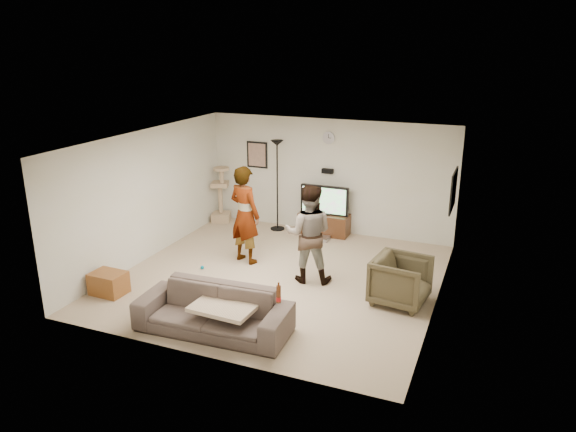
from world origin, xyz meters
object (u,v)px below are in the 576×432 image
at_px(floor_lamp, 277,186).
at_px(person_left, 245,215).
at_px(person_right, 309,234).
at_px(sofa, 213,311).
at_px(tv, 324,200).
at_px(armchair, 401,281).
at_px(cat_tree, 220,194).
at_px(beer_bottle, 279,294).
at_px(side_table, 109,283).
at_px(tv_stand, 324,224).

distance_m(floor_lamp, person_left, 1.95).
bearing_deg(person_right, sofa, 60.22).
distance_m(tv, floor_lamp, 1.10).
relative_size(sofa, armchair, 2.61).
xyz_separation_m(cat_tree, armchair, (4.73, -2.62, -0.27)).
distance_m(tv, person_left, 2.24).
height_order(tv, armchair, tv).
bearing_deg(beer_bottle, person_left, 124.87).
relative_size(person_right, side_table, 3.10).
distance_m(tv_stand, side_table, 4.83).
xyz_separation_m(cat_tree, person_left, (1.63, -1.98, 0.28)).
xyz_separation_m(tv_stand, person_right, (0.51, -2.42, 0.65)).
xyz_separation_m(floor_lamp, side_table, (-1.33, -4.09, -0.83)).
height_order(person_right, side_table, person_right).
xyz_separation_m(tv_stand, side_table, (-2.40, -4.19, -0.04)).
distance_m(person_left, beer_bottle, 3.13).
relative_size(tv_stand, cat_tree, 0.84).
xyz_separation_m(tv, sofa, (-0.15, -4.61, -0.45)).
xyz_separation_m(tv_stand, person_left, (-0.90, -2.05, 0.71)).
bearing_deg(tv_stand, tv, 0.00).
bearing_deg(armchair, side_table, 115.32).
bearing_deg(side_table, person_right, 31.28).
bearing_deg(tv, person_left, -113.83).
height_order(tv, floor_lamp, floor_lamp).
distance_m(tv, sofa, 4.63).
xyz_separation_m(sofa, beer_bottle, (1.04, 0.00, 0.45)).
bearing_deg(sofa, cat_tree, 114.81).
bearing_deg(person_left, side_table, 73.16).
relative_size(tv, armchair, 1.24).
distance_m(person_right, sofa, 2.36).
height_order(cat_tree, beer_bottle, cat_tree).
bearing_deg(floor_lamp, cat_tree, 178.62).
distance_m(person_right, beer_bottle, 2.23).
distance_m(person_left, side_table, 2.72).
distance_m(floor_lamp, cat_tree, 1.51).
height_order(person_left, side_table, person_left).
bearing_deg(cat_tree, side_table, -88.19).
bearing_deg(side_table, armchair, 18.07).
bearing_deg(armchair, floor_lamp, 58.87).
relative_size(cat_tree, side_table, 2.34).
bearing_deg(person_left, tv_stand, -95.65).
height_order(person_right, beer_bottle, person_right).
height_order(tv, beer_bottle, tv).
height_order(tv_stand, side_table, tv_stand).
bearing_deg(person_left, floor_lamp, -66.93).
distance_m(floor_lamp, armchair, 4.21).
xyz_separation_m(floor_lamp, armchair, (3.27, -2.59, -0.62)).
height_order(floor_lamp, armchair, floor_lamp).
bearing_deg(tv_stand, armchair, -50.76).
xyz_separation_m(cat_tree, side_table, (0.13, -4.12, -0.47)).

